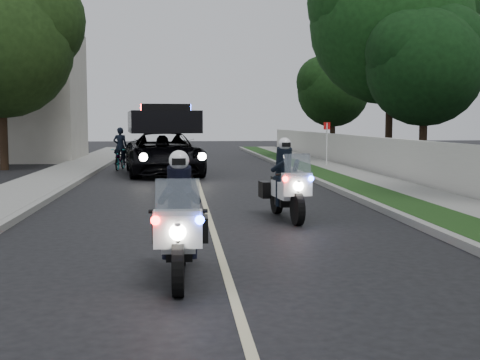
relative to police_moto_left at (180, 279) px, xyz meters
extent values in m
plane|color=black|center=(0.64, 0.87, 0.00)|extent=(120.00, 120.00, 0.00)
cube|color=gray|center=(4.74, 10.87, 0.07)|extent=(0.20, 60.00, 0.15)
cube|color=#193814|center=(5.44, 10.87, 0.08)|extent=(1.20, 60.00, 0.16)
cube|color=gray|center=(6.74, 10.87, 0.08)|extent=(1.40, 60.00, 0.16)
cube|color=beige|center=(7.74, 10.87, 0.75)|extent=(0.22, 60.00, 1.50)
cube|color=gray|center=(-3.46, 10.87, 0.07)|extent=(0.20, 60.00, 0.15)
cube|color=gray|center=(-4.56, 10.87, 0.08)|extent=(2.00, 60.00, 0.16)
cube|color=#A8A396|center=(-9.36, 26.87, 3.50)|extent=(8.00, 6.00, 7.00)
cube|color=#BFB78C|center=(0.64, 10.87, 0.00)|extent=(0.12, 50.00, 0.01)
imported|color=black|center=(-0.61, 16.91, 0.00)|extent=(3.47, 6.38, 2.97)
imported|color=black|center=(-2.56, 19.69, 0.00)|extent=(0.82, 1.83, 0.92)
imported|color=black|center=(-2.56, 19.69, 0.00)|extent=(0.60, 0.41, 1.66)
camera|label=1|loc=(0.01, -8.42, 2.11)|focal=47.58mm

